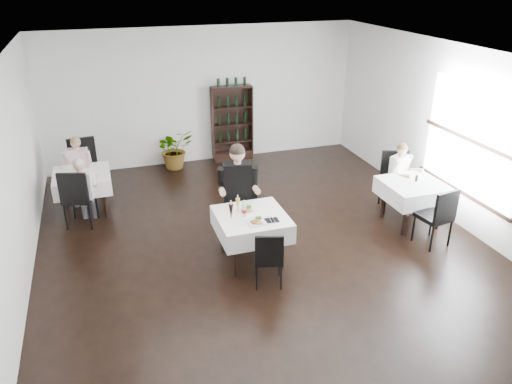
{
  "coord_description": "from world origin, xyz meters",
  "views": [
    {
      "loc": [
        -2.27,
        -6.29,
        4.16
      ],
      "look_at": [
        -0.16,
        0.2,
        1.04
      ],
      "focal_mm": 35.0,
      "sensor_mm": 36.0,
      "label": 1
    }
  ],
  "objects_px": {
    "potted_tree": "(175,149)",
    "diner_main": "(238,188)",
    "wine_shelf": "(232,124)",
    "main_table": "(251,224)"
  },
  "relations": [
    {
      "from": "main_table",
      "to": "potted_tree",
      "type": "distance_m",
      "value": 4.23
    },
    {
      "from": "main_table",
      "to": "diner_main",
      "type": "xyz_separation_m",
      "value": [
        -0.02,
        0.61,
        0.34
      ]
    },
    {
      "from": "wine_shelf",
      "to": "diner_main",
      "type": "distance_m",
      "value": 3.82
    },
    {
      "from": "main_table",
      "to": "diner_main",
      "type": "relative_size",
      "value": 0.62
    },
    {
      "from": "main_table",
      "to": "potted_tree",
      "type": "bearing_deg",
      "value": 96.3
    },
    {
      "from": "diner_main",
      "to": "potted_tree",
      "type": "bearing_deg",
      "value": 96.99
    },
    {
      "from": "potted_tree",
      "to": "diner_main",
      "type": "height_order",
      "value": "diner_main"
    },
    {
      "from": "wine_shelf",
      "to": "potted_tree",
      "type": "xyz_separation_m",
      "value": [
        -1.36,
        -0.11,
        -0.41
      ]
    },
    {
      "from": "main_table",
      "to": "diner_main",
      "type": "height_order",
      "value": "diner_main"
    },
    {
      "from": "wine_shelf",
      "to": "main_table",
      "type": "relative_size",
      "value": 1.7
    }
  ]
}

